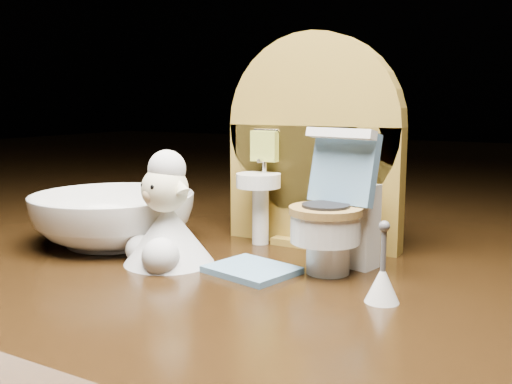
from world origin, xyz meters
The scene contains 6 objects.
backdrop_panel centered at (0.00, 0.06, 0.07)m, with size 0.13×0.05×0.15m.
toy_toilet centered at (0.04, 0.01, 0.03)m, with size 0.05×0.06×0.09m.
bath_mat centered at (0.00, -0.02, 0.00)m, with size 0.05×0.04×0.00m, color #5B86A8.
toilet_brush centered at (0.08, -0.03, 0.01)m, with size 0.02×0.02×0.04m.
plush_lamb centered at (-0.06, -0.03, 0.03)m, with size 0.06×0.06×0.07m.
ceramic_bowl centered at (-0.13, -0.01, 0.02)m, with size 0.12×0.12×0.04m, color white.
Camera 1 is at (0.16, -0.31, 0.10)m, focal length 40.00 mm.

